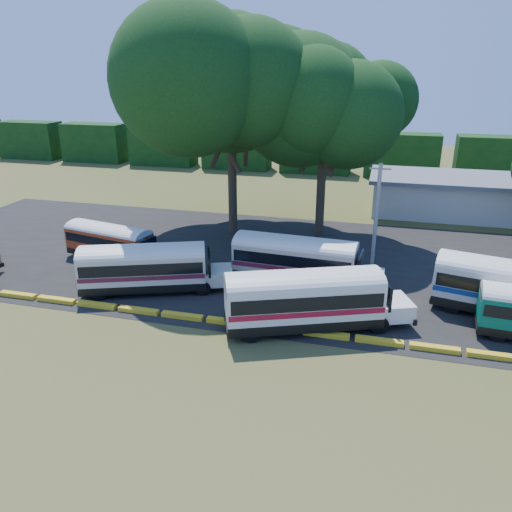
% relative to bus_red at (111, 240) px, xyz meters
% --- Properties ---
extents(ground, '(160.00, 160.00, 0.00)m').
position_rel_bus_red_xyz_m(ground, '(10.83, -8.94, -1.69)').
color(ground, '#394A18').
rests_on(ground, ground).
extents(asphalt_strip, '(64.00, 24.00, 0.02)m').
position_rel_bus_red_xyz_m(asphalt_strip, '(11.83, 3.06, -1.68)').
color(asphalt_strip, black).
rests_on(asphalt_strip, ground).
extents(curb, '(53.70, 0.45, 0.30)m').
position_rel_bus_red_xyz_m(curb, '(10.83, -7.94, -1.54)').
color(curb, gold).
rests_on(curb, ground).
extents(terminal_building, '(19.00, 9.00, 4.00)m').
position_rel_bus_red_xyz_m(terminal_building, '(28.83, 21.06, 0.35)').
color(terminal_building, '#B9B6A9').
rests_on(terminal_building, ground).
extents(treeline_backdrop, '(130.00, 4.00, 6.00)m').
position_rel_bus_red_xyz_m(treeline_backdrop, '(10.83, 39.06, 1.31)').
color(treeline_backdrop, black).
rests_on(treeline_backdrop, ground).
extents(bus_red, '(9.20, 3.93, 2.94)m').
position_rel_bus_red_xyz_m(bus_red, '(0.00, 0.00, 0.00)').
color(bus_red, black).
rests_on(bus_red, ground).
extents(bus_cream_west, '(10.62, 6.11, 3.42)m').
position_rel_bus_red_xyz_m(bus_cream_west, '(5.50, -4.80, 0.25)').
color(bus_cream_west, black).
rests_on(bus_cream_west, ground).
extents(bus_cream_east, '(10.78, 3.28, 3.50)m').
position_rel_bus_red_xyz_m(bus_cream_east, '(15.34, -0.84, 0.29)').
color(bus_cream_east, black).
rests_on(bus_cream_east, ground).
extents(bus_white_red, '(11.43, 6.76, 3.69)m').
position_rel_bus_red_xyz_m(bus_white_red, '(17.02, -7.21, 0.40)').
color(bus_white_red, black).
rests_on(bus_white_red, ground).
extents(tree_west, '(15.78, 15.78, 19.03)m').
position_rel_bus_red_xyz_m(tree_west, '(7.36, 9.32, 11.54)').
color(tree_west, '#312518').
rests_on(tree_west, ground).
extents(tree_center, '(11.54, 11.54, 16.78)m').
position_rel_bus_red_xyz_m(tree_center, '(15.23, 11.36, 10.81)').
color(tree_center, '#312518').
rests_on(tree_center, ground).
extents(utility_pole, '(1.60, 0.30, 8.03)m').
position_rel_bus_red_xyz_m(utility_pole, '(20.44, 4.26, 2.44)').
color(utility_pole, gray).
rests_on(utility_pole, ground).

